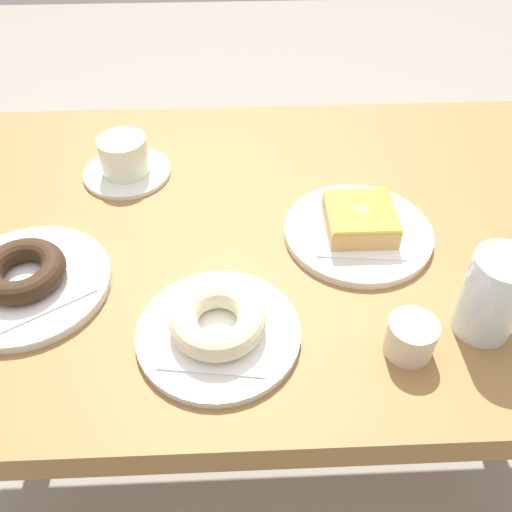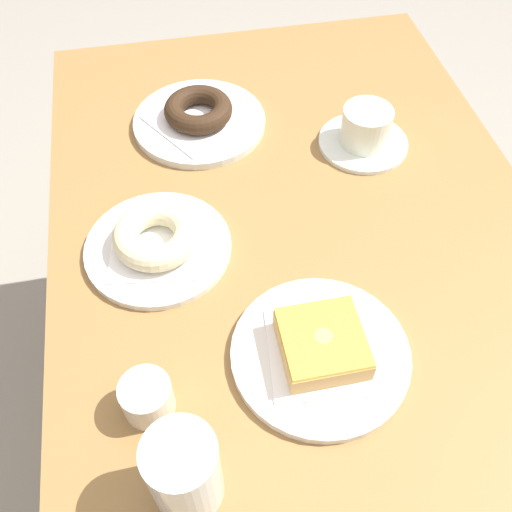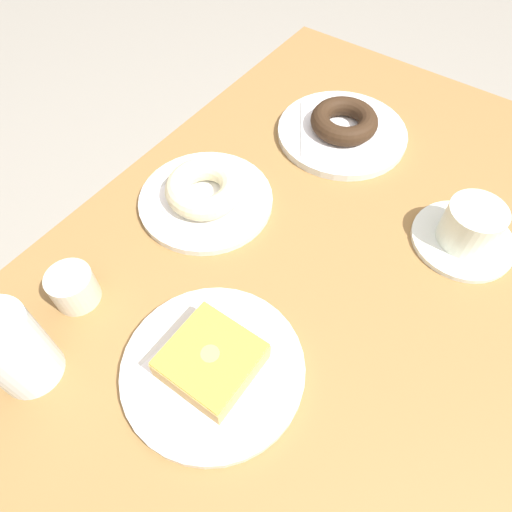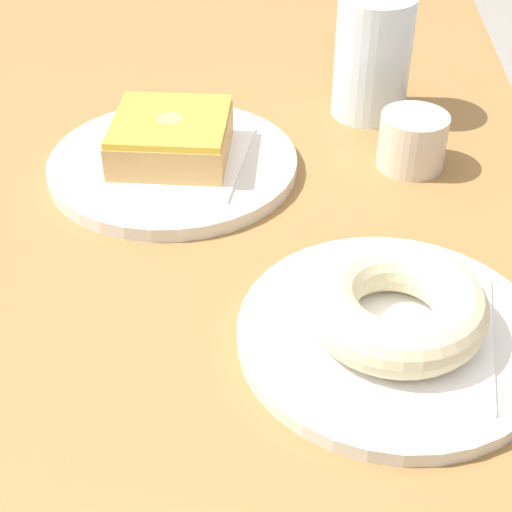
{
  "view_description": "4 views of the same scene",
  "coord_description": "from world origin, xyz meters",
  "px_view_note": "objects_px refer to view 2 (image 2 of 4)",
  "views": [
    {
      "loc": [
        0.05,
        0.66,
        1.3
      ],
      "look_at": [
        0.02,
        0.11,
        0.76
      ],
      "focal_mm": 38.8,
      "sensor_mm": 36.0,
      "label": 1
    },
    {
      "loc": [
        -0.47,
        0.18,
        1.38
      ],
      "look_at": [
        0.02,
        0.08,
        0.74
      ],
      "focal_mm": 40.11,
      "sensor_mm": 36.0,
      "label": 2
    },
    {
      "loc": [
        -0.29,
        -0.14,
        1.27
      ],
      "look_at": [
        0.02,
        0.08,
        0.74
      ],
      "focal_mm": 32.18,
      "sensor_mm": 36.0,
      "label": 3
    },
    {
      "loc": [
        0.47,
        0.15,
        1.09
      ],
      "look_at": [
        0.02,
        0.12,
        0.74
      ],
      "focal_mm": 54.12,
      "sensor_mm": 36.0,
      "label": 4
    }
  ],
  "objects_px": {
    "donut_chocolate_ring": "(198,110)",
    "donut_glazed_square": "(322,343)",
    "donut_sugar_ring": "(156,236)",
    "sugar_jar": "(147,398)",
    "plate_sugar_ring": "(158,248)",
    "water_glass": "(184,472)",
    "plate_glazed_square": "(320,354)",
    "plate_chocolate_ring": "(199,122)",
    "coffee_cup": "(365,131)"
  },
  "relations": [
    {
      "from": "plate_glazed_square",
      "to": "plate_chocolate_ring",
      "type": "xyz_separation_m",
      "value": [
        0.49,
        0.09,
        0.0
      ]
    },
    {
      "from": "plate_sugar_ring",
      "to": "coffee_cup",
      "type": "height_order",
      "value": "coffee_cup"
    },
    {
      "from": "donut_glazed_square",
      "to": "donut_sugar_ring",
      "type": "xyz_separation_m",
      "value": [
        0.22,
        0.19,
        -0.0
      ]
    },
    {
      "from": "plate_chocolate_ring",
      "to": "plate_sugar_ring",
      "type": "bearing_deg",
      "value": 160.07
    },
    {
      "from": "sugar_jar",
      "to": "donut_sugar_ring",
      "type": "bearing_deg",
      "value": -7.74
    },
    {
      "from": "plate_glazed_square",
      "to": "coffee_cup",
      "type": "height_order",
      "value": "coffee_cup"
    },
    {
      "from": "donut_glazed_square",
      "to": "plate_sugar_ring",
      "type": "xyz_separation_m",
      "value": [
        0.22,
        0.19,
        -0.03
      ]
    },
    {
      "from": "plate_sugar_ring",
      "to": "donut_sugar_ring",
      "type": "relative_size",
      "value": 1.74
    },
    {
      "from": "plate_glazed_square",
      "to": "sugar_jar",
      "type": "relative_size",
      "value": 3.68
    },
    {
      "from": "coffee_cup",
      "to": "sugar_jar",
      "type": "height_order",
      "value": "coffee_cup"
    },
    {
      "from": "donut_glazed_square",
      "to": "coffee_cup",
      "type": "relative_size",
      "value": 0.67
    },
    {
      "from": "donut_glazed_square",
      "to": "coffee_cup",
      "type": "xyz_separation_m",
      "value": [
        0.38,
        -0.18,
        -0.0
      ]
    },
    {
      "from": "donut_chocolate_ring",
      "to": "donut_glazed_square",
      "type": "bearing_deg",
      "value": -169.62
    },
    {
      "from": "donut_glazed_square",
      "to": "plate_chocolate_ring",
      "type": "bearing_deg",
      "value": 10.38
    },
    {
      "from": "plate_glazed_square",
      "to": "donut_sugar_ring",
      "type": "xyz_separation_m",
      "value": [
        0.22,
        0.19,
        0.03
      ]
    },
    {
      "from": "donut_glazed_square",
      "to": "donut_sugar_ring",
      "type": "bearing_deg",
      "value": 40.92
    },
    {
      "from": "plate_chocolate_ring",
      "to": "donut_sugar_ring",
      "type": "bearing_deg",
      "value": 160.07
    },
    {
      "from": "plate_sugar_ring",
      "to": "coffee_cup",
      "type": "bearing_deg",
      "value": -65.92
    },
    {
      "from": "plate_sugar_ring",
      "to": "donut_chocolate_ring",
      "type": "height_order",
      "value": "donut_chocolate_ring"
    },
    {
      "from": "plate_chocolate_ring",
      "to": "donut_chocolate_ring",
      "type": "xyz_separation_m",
      "value": [
        0.0,
        0.0,
        0.03
      ]
    },
    {
      "from": "plate_sugar_ring",
      "to": "coffee_cup",
      "type": "distance_m",
      "value": 0.4
    },
    {
      "from": "plate_sugar_ring",
      "to": "water_glass",
      "type": "height_order",
      "value": "water_glass"
    },
    {
      "from": "donut_chocolate_ring",
      "to": "water_glass",
      "type": "bearing_deg",
      "value": 171.16
    },
    {
      "from": "donut_glazed_square",
      "to": "plate_chocolate_ring",
      "type": "xyz_separation_m",
      "value": [
        0.49,
        0.09,
        -0.03
      ]
    },
    {
      "from": "plate_glazed_square",
      "to": "donut_glazed_square",
      "type": "bearing_deg",
      "value": 172.87
    },
    {
      "from": "donut_glazed_square",
      "to": "water_glass",
      "type": "xyz_separation_m",
      "value": [
        -0.13,
        0.19,
        0.03
      ]
    },
    {
      "from": "plate_sugar_ring",
      "to": "coffee_cup",
      "type": "xyz_separation_m",
      "value": [
        0.16,
        -0.37,
        0.02
      ]
    },
    {
      "from": "donut_chocolate_ring",
      "to": "water_glass",
      "type": "relative_size",
      "value": 0.97
    },
    {
      "from": "donut_chocolate_ring",
      "to": "sugar_jar",
      "type": "relative_size",
      "value": 1.91
    },
    {
      "from": "plate_sugar_ring",
      "to": "sugar_jar",
      "type": "xyz_separation_m",
      "value": [
        -0.24,
        0.03,
        0.02
      ]
    },
    {
      "from": "water_glass",
      "to": "coffee_cup",
      "type": "bearing_deg",
      "value": -35.51
    },
    {
      "from": "plate_glazed_square",
      "to": "plate_sugar_ring",
      "type": "relative_size",
      "value": 1.07
    },
    {
      "from": "plate_glazed_square",
      "to": "plate_sugar_ring",
      "type": "bearing_deg",
      "value": 40.92
    },
    {
      "from": "plate_glazed_square",
      "to": "sugar_jar",
      "type": "height_order",
      "value": "sugar_jar"
    },
    {
      "from": "donut_glazed_square",
      "to": "plate_sugar_ring",
      "type": "bearing_deg",
      "value": 40.92
    },
    {
      "from": "donut_glazed_square",
      "to": "sugar_jar",
      "type": "xyz_separation_m",
      "value": [
        -0.03,
        0.22,
        -0.01
      ]
    },
    {
      "from": "donut_sugar_ring",
      "to": "sugar_jar",
      "type": "distance_m",
      "value": 0.24
    },
    {
      "from": "donut_glazed_square",
      "to": "coffee_cup",
      "type": "height_order",
      "value": "coffee_cup"
    },
    {
      "from": "donut_sugar_ring",
      "to": "plate_chocolate_ring",
      "type": "relative_size",
      "value": 0.53
    },
    {
      "from": "donut_sugar_ring",
      "to": "donut_glazed_square",
      "type": "bearing_deg",
      "value": -139.08
    },
    {
      "from": "donut_chocolate_ring",
      "to": "coffee_cup",
      "type": "bearing_deg",
      "value": -111.65
    },
    {
      "from": "plate_sugar_ring",
      "to": "plate_chocolate_ring",
      "type": "distance_m",
      "value": 0.29
    },
    {
      "from": "donut_glazed_square",
      "to": "water_glass",
      "type": "relative_size",
      "value": 0.84
    },
    {
      "from": "water_glass",
      "to": "coffee_cup",
      "type": "relative_size",
      "value": 0.8
    },
    {
      "from": "donut_sugar_ring",
      "to": "sugar_jar",
      "type": "xyz_separation_m",
      "value": [
        -0.24,
        0.03,
        -0.01
      ]
    },
    {
      "from": "donut_chocolate_ring",
      "to": "coffee_cup",
      "type": "height_order",
      "value": "coffee_cup"
    },
    {
      "from": "donut_glazed_square",
      "to": "plate_chocolate_ring",
      "type": "relative_size",
      "value": 0.44
    },
    {
      "from": "water_glass",
      "to": "plate_sugar_ring",
      "type": "bearing_deg",
      "value": 0.35
    },
    {
      "from": "plate_chocolate_ring",
      "to": "donut_chocolate_ring",
      "type": "relative_size",
      "value": 1.95
    },
    {
      "from": "donut_glazed_square",
      "to": "donut_sugar_ring",
      "type": "distance_m",
      "value": 0.29
    }
  ]
}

